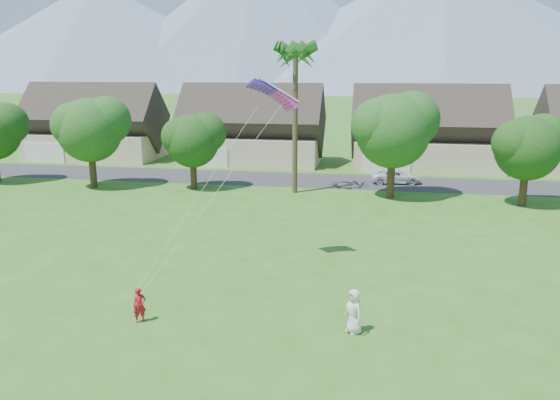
% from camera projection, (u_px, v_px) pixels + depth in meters
% --- Properties ---
extents(ground, '(500.00, 500.00, 0.00)m').
position_uv_depth(ground, '(230.00, 371.00, 19.07)').
color(ground, '#2D6019').
rests_on(ground, ground).
extents(street, '(90.00, 7.00, 0.01)m').
position_uv_depth(street, '(324.00, 181.00, 51.62)').
color(street, '#2D2D30').
rests_on(street, ground).
extents(kite_flyer, '(0.65, 0.62, 1.50)m').
position_uv_depth(kite_flyer, '(140.00, 305.00, 22.62)').
color(kite_flyer, '#B5141F').
rests_on(kite_flyer, ground).
extents(watcher, '(1.03, 1.06, 1.84)m').
position_uv_depth(watcher, '(354.00, 311.00, 21.66)').
color(watcher, silver).
rests_on(watcher, ground).
extents(parked_car, '(4.76, 2.62, 1.26)m').
position_uv_depth(parked_car, '(396.00, 176.00, 50.35)').
color(parked_car, silver).
rests_on(parked_car, ground).
extents(mountain_ridge, '(540.00, 240.00, 70.00)m').
position_uv_depth(mountain_ridge, '(393.00, 29.00, 259.42)').
color(mountain_ridge, slate).
rests_on(mountain_ridge, ground).
extents(houses_row, '(72.75, 8.19, 8.86)m').
position_uv_depth(houses_row, '(337.00, 134.00, 59.34)').
color(houses_row, beige).
rests_on(houses_row, ground).
extents(tree_row, '(62.27, 6.67, 8.45)m').
position_uv_depth(tree_row, '(304.00, 136.00, 44.85)').
color(tree_row, '#47301C').
rests_on(tree_row, ground).
extents(fan_palm, '(3.00, 3.00, 13.80)m').
position_uv_depth(fan_palm, '(296.00, 50.00, 43.93)').
color(fan_palm, '#4C3D26').
rests_on(fan_palm, ground).
extents(parafoil_kite, '(2.96, 1.50, 0.50)m').
position_uv_depth(parafoil_kite, '(273.00, 92.00, 27.67)').
color(parafoil_kite, '#541AC4').
rests_on(parafoil_kite, ground).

